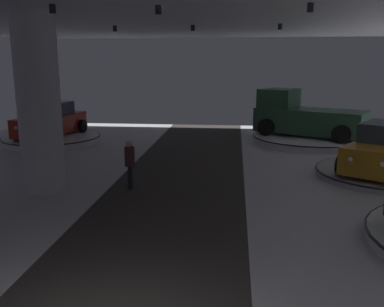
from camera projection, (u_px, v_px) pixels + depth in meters
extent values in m
cylinder|color=black|center=(52.00, 9.00, 10.23)|extent=(0.16, 0.16, 0.22)
cylinder|color=black|center=(115.00, 29.00, 16.39)|extent=(0.16, 0.16, 0.22)
cylinder|color=black|center=(158.00, 10.00, 10.41)|extent=(0.16, 0.16, 0.22)
cylinder|color=black|center=(193.00, 28.00, 16.06)|extent=(0.16, 0.16, 0.22)
cylinder|color=black|center=(310.00, 8.00, 9.98)|extent=(0.16, 0.16, 0.22)
cylinder|color=black|center=(280.00, 27.00, 15.49)|extent=(0.16, 0.16, 0.22)
cylinder|color=silver|center=(39.00, 104.00, 12.76)|extent=(1.32, 1.32, 5.50)
cylinder|color=silver|center=(52.00, 139.00, 21.11)|extent=(4.77, 4.77, 0.32)
cylinder|color=black|center=(52.00, 136.00, 21.08)|extent=(4.86, 4.86, 0.05)
cube|color=maroon|center=(51.00, 124.00, 20.94)|extent=(2.33, 4.40, 0.90)
cube|color=#2D3842|center=(51.00, 109.00, 20.92)|extent=(1.79, 2.09, 0.70)
cylinder|color=black|center=(53.00, 135.00, 19.42)|extent=(0.31, 0.70, 0.68)
cylinder|color=black|center=(16.00, 133.00, 19.87)|extent=(0.31, 0.70, 0.68)
cylinder|color=black|center=(83.00, 126.00, 22.13)|extent=(0.31, 0.70, 0.68)
cylinder|color=black|center=(49.00, 125.00, 22.58)|extent=(0.31, 0.70, 0.68)
sphere|color=white|center=(35.00, 129.00, 18.85)|extent=(0.18, 0.18, 0.18)
sphere|color=white|center=(16.00, 128.00, 19.08)|extent=(0.18, 0.18, 0.18)
cylinder|color=silver|center=(309.00, 139.00, 20.99)|extent=(5.57, 5.56, 0.36)
cylinder|color=black|center=(309.00, 136.00, 20.96)|extent=(5.68, 5.68, 0.05)
cube|color=#2D5638|center=(310.00, 121.00, 20.79)|extent=(5.67, 4.32, 1.20)
cube|color=#2D5638|center=(279.00, 98.00, 21.48)|extent=(2.39, 2.47, 1.00)
cube|color=#28333D|center=(288.00, 99.00, 21.20)|extent=(0.88, 1.58, 0.75)
cylinder|color=black|center=(266.00, 127.00, 20.91)|extent=(0.87, 0.64, 0.84)
cylinder|color=black|center=(283.00, 122.00, 22.82)|extent=(0.87, 0.64, 0.84)
cylinder|color=black|center=(341.00, 134.00, 18.90)|extent=(0.87, 0.64, 0.84)
cylinder|color=black|center=(353.00, 128.00, 20.81)|extent=(0.87, 0.64, 0.84)
cylinder|color=#B7B7BC|center=(383.00, 174.00, 14.68)|extent=(4.53, 4.53, 0.24)
cylinder|color=black|center=(383.00, 172.00, 14.66)|extent=(4.62, 4.62, 0.05)
cylinder|color=black|center=(341.00, 165.00, 14.13)|extent=(0.56, 0.69, 0.68)
cylinder|color=black|center=(367.00, 151.00, 16.28)|extent=(0.56, 0.69, 0.68)
sphere|color=white|center=(383.00, 164.00, 12.64)|extent=(0.18, 0.18, 0.18)
sphere|color=white|center=(351.00, 159.00, 13.26)|extent=(0.18, 0.18, 0.18)
cylinder|color=black|center=(130.00, 176.00, 13.46)|extent=(0.14, 0.14, 0.80)
cylinder|color=black|center=(130.00, 177.00, 13.29)|extent=(0.14, 0.14, 0.80)
cylinder|color=#472323|center=(130.00, 157.00, 13.23)|extent=(0.32, 0.32, 0.62)
sphere|color=beige|center=(129.00, 144.00, 13.14)|extent=(0.22, 0.22, 0.22)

